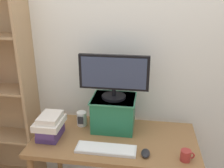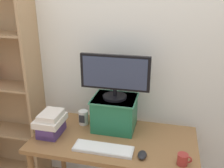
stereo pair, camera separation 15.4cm
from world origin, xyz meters
name	(u,v)px [view 2 (the right image)]	position (x,y,z in m)	size (l,w,h in m)	color
back_wall	(125,59)	(0.00, 0.44, 1.30)	(7.00, 0.08, 2.60)	silver
desk	(114,147)	(0.00, 0.00, 0.67)	(1.31, 0.66, 0.76)	olive
bookshelf_unit	(5,84)	(-1.17, 0.29, 1.01)	(0.69, 0.28, 2.00)	tan
riser_box	(115,112)	(-0.03, 0.16, 0.90)	(0.37, 0.32, 0.28)	#1E6642
computer_monitor	(115,75)	(-0.03, 0.16, 1.23)	(0.57, 0.20, 0.37)	black
keyboard	(103,149)	(-0.04, -0.18, 0.77)	(0.45, 0.14, 0.02)	silver
computer_mouse	(142,155)	(0.25, -0.19, 0.78)	(0.06, 0.10, 0.04)	black
book_stack	(51,123)	(-0.51, -0.07, 0.86)	(0.20, 0.25, 0.20)	#4C336B
coffee_mug	(183,159)	(0.53, -0.21, 0.80)	(0.10, 0.07, 0.08)	#9E2D28
desk_speaker	(83,117)	(-0.31, 0.16, 0.82)	(0.08, 0.09, 0.13)	silver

